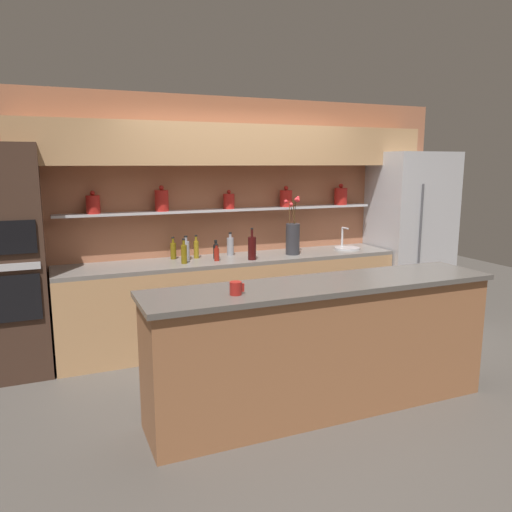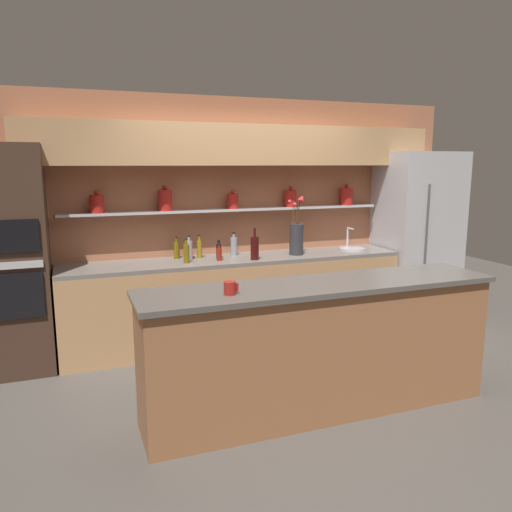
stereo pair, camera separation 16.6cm
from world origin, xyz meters
TOP-DOWN VIEW (x-y plane):
  - ground_plane at (0.00, 0.00)m, footprint 12.00×12.00m
  - back_wall_unit at (-0.00, 1.53)m, footprint 5.20×0.44m
  - back_counter_unit at (-0.10, 1.24)m, footprint 3.62×0.62m
  - island_counter at (0.00, -0.45)m, footprint 2.78×0.61m
  - refrigerator at (2.16, 1.20)m, footprint 0.87×0.73m
  - oven_tower at (-2.27, 1.24)m, footprint 0.67×0.64m
  - flower_vase at (0.56, 1.18)m, footprint 0.18×0.15m
  - sink_fixture at (1.30, 1.25)m, footprint 0.29×0.29m
  - bottle_oil_0 at (-0.67, 1.15)m, footprint 0.06×0.06m
  - bottle_oil_1 at (-0.47, 1.37)m, footprint 0.05×0.05m
  - bottle_spirit_2 at (-0.60, 1.31)m, footprint 0.07×0.07m
  - bottle_oil_3 at (-0.58, 1.39)m, footprint 0.06×0.06m
  - bottle_wine_4 at (0.03, 1.07)m, footprint 0.08×0.08m
  - bottle_spirit_5 at (-0.08, 1.40)m, footprint 0.07×0.07m
  - bottle_sauce_6 at (-0.29, 1.28)m, footprint 0.06×0.06m
  - bottle_oil_7 at (-0.71, 1.42)m, footprint 0.06×0.06m
  - bottle_sauce_8 at (-0.32, 1.15)m, footprint 0.05×0.05m
  - coffee_mug at (-0.74, -0.53)m, footprint 0.10×0.08m

SIDE VIEW (x-z plane):
  - ground_plane at x=0.00m, z-range 0.00..0.00m
  - back_counter_unit at x=-0.10m, z-range 0.00..0.92m
  - island_counter at x=0.00m, z-range 0.00..1.02m
  - sink_fixture at x=1.30m, z-range 0.82..1.07m
  - bottle_sauce_8 at x=-0.32m, z-range 0.90..1.08m
  - bottle_sauce_6 at x=-0.29m, z-range 0.90..1.10m
  - bottle_oil_7 at x=-0.71m, z-range 0.90..1.13m
  - refrigerator at x=2.16m, z-range 0.00..2.03m
  - bottle_oil_3 at x=-0.58m, z-range 0.90..1.14m
  - bottle_oil_1 at x=-0.47m, z-range 0.90..1.14m
  - bottle_spirit_5 at x=-0.08m, z-range 0.90..1.15m
  - bottle_oil_0 at x=-0.67m, z-range 0.90..1.15m
  - bottle_spirit_2 at x=-0.60m, z-range 0.90..1.15m
  - oven_tower at x=-2.27m, z-range 0.00..2.07m
  - bottle_wine_4 at x=0.03m, z-range 0.88..1.21m
  - coffee_mug at x=-0.74m, z-range 1.02..1.11m
  - flower_vase at x=0.56m, z-range 0.79..1.43m
  - back_wall_unit at x=0.00m, z-range 0.25..2.85m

